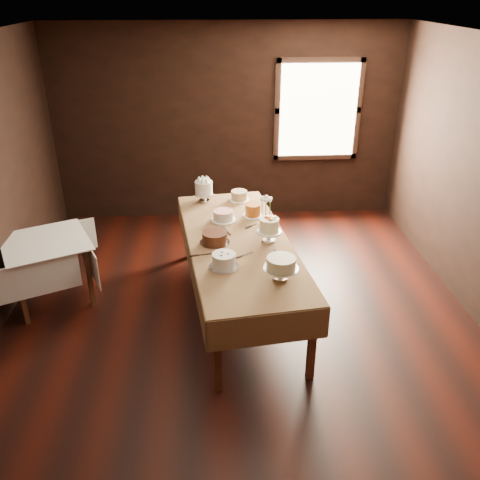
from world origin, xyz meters
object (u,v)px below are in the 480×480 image
cake_lattice (223,216)px  flower_vase (266,219)px  cake_flowers (269,231)px  cake_server_c (225,229)px  cake_server_d (256,224)px  display_table (239,246)px  cake_swirl (224,261)px  cake_meringue (204,192)px  cake_speckled (239,196)px  cake_server_a (247,254)px  cake_cream (281,269)px  cake_server_b (281,257)px  cake_caramel (253,211)px  cake_chocolate (215,238)px  cake_server_e (206,254)px  side_table (46,248)px

cake_lattice → flower_vase: bearing=-17.4°
cake_lattice → cake_flowers: cake_flowers is taller
cake_server_c → cake_server_d: same height
display_table → flower_vase: bearing=48.9°
cake_swirl → cake_server_c: (0.04, 0.84, -0.06)m
cake_meringue → flower_vase: 1.00m
cake_speckled → cake_server_a: bearing=-90.4°
cake_swirl → cake_cream: (0.51, -0.24, 0.03)m
cake_cream → cake_server_d: bearing=95.4°
cake_server_c → cake_flowers: bearing=-143.1°
cake_cream → cake_server_b: cake_cream is taller
cake_caramel → cake_chocolate: cake_caramel is taller
cake_swirl → cake_server_b: 0.59m
cake_server_c → flower_vase: (0.45, 0.08, 0.06)m
cake_server_d → cake_swirl: bearing=-151.1°
cake_server_b → cake_server_c: bearing=-157.5°
cake_flowers → cake_caramel: bearing=100.0°
cake_chocolate → cake_server_e: bearing=-110.2°
display_table → cake_caramel: cake_caramel is taller
cake_flowers → cake_server_b: cake_flowers is taller
cake_swirl → cake_cream: 0.56m
cake_cream → cake_chocolate: bearing=128.0°
cake_meringue → cake_server_b: size_ratio=1.25×
cake_chocolate → cake_server_a: cake_chocolate is taller
cake_server_c → flower_vase: bearing=-97.1°
cake_flowers → cake_server_a: (-0.25, -0.28, -0.11)m
cake_lattice → cake_server_b: size_ratio=1.33×
cake_caramel → cake_swirl: size_ratio=0.82×
cake_speckled → cake_server_e: (-0.41, -1.39, -0.05)m
display_table → cake_chocolate: (-0.25, -0.04, 0.12)m
side_table → cake_flowers: size_ratio=4.15×
cake_chocolate → cake_meringue: bearing=95.5°
display_table → cake_flowers: cake_flowers is taller
cake_lattice → cake_server_a: 0.85m
cake_meringue → cake_swirl: 1.66m
cake_swirl → cake_caramel: bearing=72.2°
cake_flowers → cake_server_b: bearing=-77.4°
flower_vase → cake_caramel: bearing=117.4°
cake_lattice → cake_server_c: 0.24m
cake_server_a → flower_vase: size_ratio=1.89×
side_table → cake_lattice: size_ratio=3.65×
cake_chocolate → cake_server_e: size_ratio=1.51×
side_table → cake_server_d: 2.31m
cake_flowers → cake_server_b: (0.08, -0.36, -0.11)m
cake_server_a → flower_vase: bearing=36.4°
cake_cream → flower_vase: cake_cream is taller
cake_swirl → cake_cream: cake_cream is taller
side_table → cake_server_c: cake_server_c is taller
cake_speckled → cake_server_c: 0.84m
display_table → cake_server_b: size_ratio=11.54×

